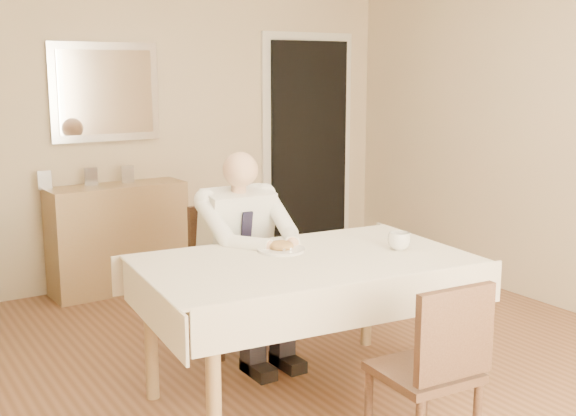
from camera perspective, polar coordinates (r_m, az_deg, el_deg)
room at (r=3.76m, az=2.85°, el=4.38°), size 5.00×5.02×2.60m
doorway at (r=6.68m, az=1.61°, el=4.69°), size 0.96×0.07×2.10m
mirror at (r=5.82m, az=-14.23°, el=8.86°), size 0.86×0.04×0.76m
dining_table at (r=3.81m, az=1.27°, el=-5.21°), size 1.80×1.17×0.75m
chair_far at (r=4.59m, az=-4.81°, el=-4.64°), size 0.42×0.42×0.89m
chair_near at (r=3.27m, az=11.60°, el=-11.99°), size 0.42×0.42×0.84m
seated_man at (r=4.30m, az=-3.09°, el=-3.04°), size 0.48×0.72×1.24m
plate at (r=3.93m, az=-0.56°, el=-3.31°), size 0.26×0.26×0.02m
food at (r=3.93m, az=-0.56°, el=-3.00°), size 0.14×0.14×0.06m
knife at (r=3.90m, az=0.41°, el=-3.17°), size 0.01×0.13×0.01m
fork at (r=3.86m, az=-0.60°, el=-3.33°), size 0.01×0.13×0.01m
coffee_mug at (r=4.00m, az=8.78°, el=-2.61°), size 0.16×0.16×0.10m
sideboard at (r=5.82m, az=-13.26°, el=-2.31°), size 1.07×0.41×0.84m
photo_frame_left at (r=5.67m, az=-18.68°, el=2.11°), size 0.10×0.02×0.14m
photo_frame_center at (r=5.73m, az=-15.30°, el=2.40°), size 0.10×0.02×0.14m
photo_frame_right at (r=5.80m, az=-12.57°, el=2.62°), size 0.10×0.02×0.14m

